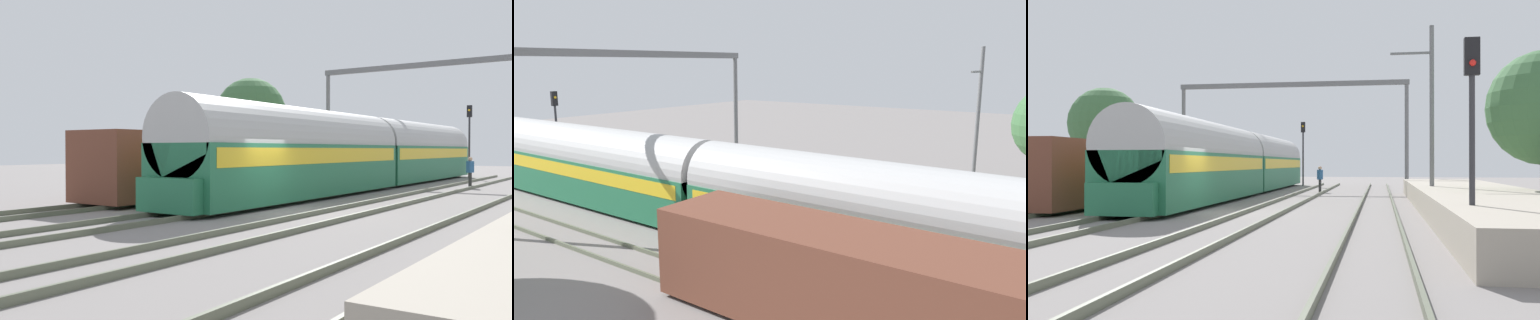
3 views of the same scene
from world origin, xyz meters
The scene contains 11 objects.
ground centered at (0.00, 0.00, 0.00)m, with size 120.00×120.00×0.00m, color gray.
track_far_west centered at (-6.25, 0.00, 0.08)m, with size 1.52×60.00×0.16m.
track_west centered at (-2.08, 0.00, 0.08)m, with size 1.51×60.00×0.16m.
track_east centered at (2.08, 0.00, 0.08)m, with size 1.51×60.00×0.16m.
track_far_east centered at (6.25, 0.00, 0.08)m, with size 1.52×60.00×0.16m.
passenger_train centered at (-2.08, 12.98, 1.97)m, with size 2.93×32.85×3.82m.
freight_car centered at (-6.25, 3.48, 1.47)m, with size 2.80×13.00×2.70m.
person_crossing centered at (2.50, 16.11, 1.03)m, with size 0.37×0.46×1.73m.
railway_signal_far centered at (-0.17, 27.57, 3.49)m, with size 0.36×0.30×5.49m.
catenary_gantry centered at (0.00, 19.98, 5.93)m, with size 16.91×0.28×7.86m.
tree_west_background centered at (-13.35, 17.50, 4.80)m, with size 5.22×5.22×7.42m.
Camera 1 is at (9.78, -16.13, 2.14)m, focal length 38.73 mm.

